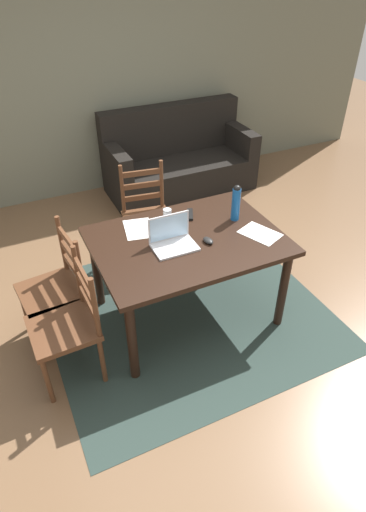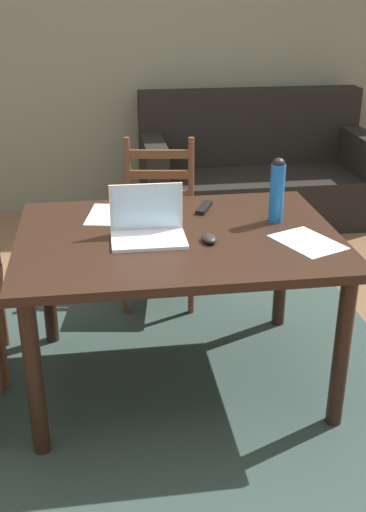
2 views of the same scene
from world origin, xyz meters
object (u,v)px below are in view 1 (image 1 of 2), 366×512
Objects in this scene: chair_far_head at (147,217)px; couch at (178,161)px; laptop at (172,238)px; dining_table at (187,249)px; chair_left_far at (56,289)px; chair_left_near at (68,325)px; computer_mouse at (208,240)px; water_bottle at (236,202)px; tv_remote at (190,214)px; drinking_glass at (167,217)px.

couch reaches higher than chair_far_head.
laptop is at bearing -98.90° from chair_far_head.
dining_table is 1.50× the size of chair_left_far.
couch is at bearing 54.52° from chair_far_head.
chair_left_far is at bearing 90.04° from chair_left_near.
chair_left_near is 9.50× the size of computer_mouse.
couch is at bearing 64.33° from laptop.
water_bottle reaches higher than tv_remote.
dining_table is at bearing 11.59° from chair_left_near.
laptop reaches higher than chair_left_far.
tv_remote is at bearing 4.37° from chair_left_far.
laptop reaches higher than tv_remote.
laptop is (-0.14, -0.91, 0.35)m from chair_far_head.
computer_mouse is (1.12, -0.32, 0.31)m from chair_left_far.
dining_table is 0.20m from computer_mouse.
water_bottle reaches higher than drinking_glass.
chair_left_near is 6.86× the size of drinking_glass.
tv_remote is at bearing 23.39° from chair_left_near.
chair_left_near is at bearing -168.41° from dining_table.
chair_far_head is at bearing 89.60° from dining_table.
laptop is at bearing 155.12° from computer_mouse.
water_bottle is (-0.44, -2.06, 0.56)m from couch.
chair_left_near is (-1.00, -0.20, -0.20)m from dining_table.
chair_far_head reaches higher than tv_remote.
couch is at bearing 51.03° from chair_left_near.
tv_remote reaches higher than dining_table.
laptop is 1.89× the size of tv_remote.
computer_mouse is at bearing -15.94° from chair_left_far.
computer_mouse is (0.11, -1.00, 0.31)m from chair_far_head.
drinking_glass is at bearing -95.39° from chair_far_head.
dining_table is at bearing 85.50° from tv_remote.
drinking_glass reaches higher than dining_table.
chair_left_near is 1.11m from drinking_glass.
chair_far_head is 2.95× the size of laptop.
chair_left_far is 1.21m from tv_remote.
chair_left_far is at bearing 164.86° from laptop.
chair_left_near is at bearing -132.64° from chair_far_head.
drinking_glass is at bearing 109.49° from computer_mouse.
computer_mouse is at bearing 4.94° from chair_left_near.
chair_left_near is at bearing -168.50° from water_bottle.
laptop is 3.22× the size of computer_mouse.
water_bottle is (0.47, 0.09, 0.25)m from dining_table.
couch is at bearing -86.84° from tv_remote.
dining_table is at bearing -11.94° from chair_left_far.
water_bottle is (0.46, -0.79, 0.45)m from chair_far_head.
laptop is (0.86, 0.18, 0.35)m from chair_left_near.
dining_table is at bearing -168.69° from water_bottle.
chair_left_far is 3.14× the size of water_bottle.
chair_left_far reaches higher than tv_remote.
chair_far_head is at bearing 81.10° from laptop.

